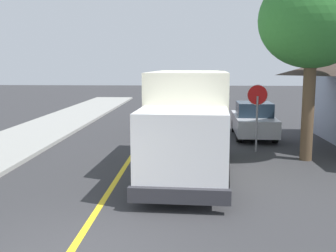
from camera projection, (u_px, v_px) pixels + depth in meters
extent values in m
cube|color=gold|center=(138.00, 147.00, 17.10)|extent=(0.16, 56.00, 0.01)
cube|color=#F2EDCC|center=(190.00, 110.00, 13.73)|extent=(2.64, 5.11, 2.60)
cube|color=white|center=(182.00, 143.00, 10.36)|extent=(2.38, 2.11, 1.70)
cube|color=#1E2D3D|center=(180.00, 135.00, 9.42)|extent=(2.04, 0.18, 0.75)
cube|color=#2D2D33|center=(179.00, 196.00, 9.45)|extent=(2.41, 0.32, 0.36)
cylinder|color=black|center=(223.00, 179.00, 10.59)|extent=(0.35, 1.01, 1.00)
cylinder|color=black|center=(143.00, 176.00, 10.80)|extent=(0.35, 1.01, 1.00)
cylinder|color=black|center=(219.00, 145.00, 15.06)|extent=(0.35, 1.01, 1.00)
cylinder|color=black|center=(163.00, 143.00, 15.28)|extent=(0.35, 1.01, 1.00)
cube|color=black|center=(181.00, 120.00, 20.63)|extent=(2.00, 4.48, 0.76)
cube|color=#1E2D3D|center=(181.00, 106.00, 20.67)|extent=(1.67, 1.87, 0.64)
cylinder|color=black|center=(199.00, 131.00, 19.28)|extent=(0.25, 0.65, 0.64)
cylinder|color=black|center=(165.00, 131.00, 19.29)|extent=(0.25, 0.65, 0.64)
cylinder|color=black|center=(195.00, 122.00, 22.06)|extent=(0.25, 0.65, 0.64)
cylinder|color=black|center=(166.00, 122.00, 22.07)|extent=(0.25, 0.65, 0.64)
cube|color=maroon|center=(183.00, 107.00, 26.84)|extent=(1.84, 4.42, 0.76)
cube|color=#1E2D3D|center=(183.00, 96.00, 26.88)|extent=(1.60, 1.82, 0.64)
cylinder|color=black|center=(195.00, 115.00, 25.45)|extent=(0.23, 0.64, 0.64)
cylinder|color=black|center=(170.00, 114.00, 25.55)|extent=(0.23, 0.64, 0.64)
cylinder|color=black|center=(195.00, 110.00, 28.23)|extent=(0.23, 0.64, 0.64)
cylinder|color=black|center=(172.00, 110.00, 28.33)|extent=(0.23, 0.64, 0.64)
cube|color=#B7B7BC|center=(253.00, 123.00, 19.40)|extent=(1.93, 4.45, 0.76)
cube|color=#1E2D3D|center=(254.00, 109.00, 19.14)|extent=(1.64, 1.84, 0.64)
cylinder|color=black|center=(234.00, 126.00, 20.90)|extent=(0.24, 0.65, 0.64)
cylinder|color=black|center=(265.00, 126.00, 20.77)|extent=(0.24, 0.65, 0.64)
cylinder|color=black|center=(239.00, 135.00, 18.12)|extent=(0.24, 0.65, 0.64)
cylinder|color=black|center=(275.00, 136.00, 18.00)|extent=(0.24, 0.65, 0.64)
cylinder|color=gray|center=(257.00, 124.00, 16.07)|extent=(0.08, 0.08, 2.20)
cylinder|color=red|center=(258.00, 95.00, 15.92)|extent=(0.76, 0.03, 0.76)
cylinder|color=white|center=(257.00, 95.00, 15.94)|extent=(0.80, 0.02, 0.80)
cylinder|color=brown|center=(308.00, 114.00, 14.57)|extent=(0.43, 0.43, 3.38)
ellipsoid|color=#2D702D|center=(313.00, 20.00, 14.08)|extent=(3.72, 3.72, 3.35)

